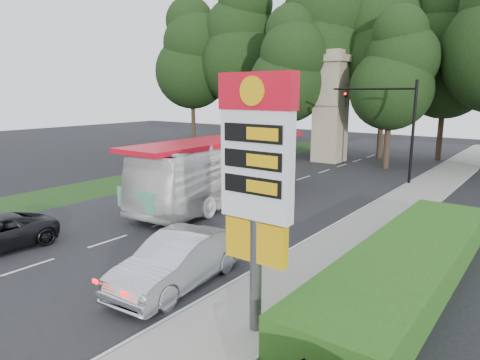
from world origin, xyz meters
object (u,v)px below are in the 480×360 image
Objects in this scene: sedan_silver at (178,261)px; transit_bus at (223,170)px; monument at (331,106)px; streetlight_signs at (234,116)px; traffic_signal_mast at (395,117)px; gas_station_pylon at (256,171)px.

transit_bus is at bearing 116.00° from sedan_silver.
transit_bus is at bearing -85.46° from monument.
monument reaches higher than transit_bus.
streetlight_signs is 23.18m from sedan_silver.
traffic_signal_mast is 0.54× the size of transit_bus.
transit_bus is (6.37, -9.36, -2.58)m from streetlight_signs.
traffic_signal_mast is 13.28m from transit_bus.
gas_station_pylon is at bearing -53.10° from transit_bus.
traffic_signal_mast is 0.90× the size of streetlight_signs.
traffic_signal_mast is 9.76m from monument.
sedan_silver is (6.12, -9.84, -0.98)m from transit_bus.
sedan_silver is (7.50, -27.19, -4.22)m from monument.
traffic_signal_mast is at bearing 83.63° from sedan_silver.
sedan_silver is (-3.70, 0.82, -3.57)m from gas_station_pylon.
streetlight_signs is 0.80× the size of monument.
monument is 28.52m from sedan_silver.
gas_station_pylon is 0.95× the size of traffic_signal_mast.
monument reaches higher than sedan_silver.
gas_station_pylon is 25.74m from streetlight_signs.
gas_station_pylon is 22.29m from traffic_signal_mast.
traffic_signal_mast reaches higher than sedan_silver.
transit_bus is at bearing -55.77° from streetlight_signs.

